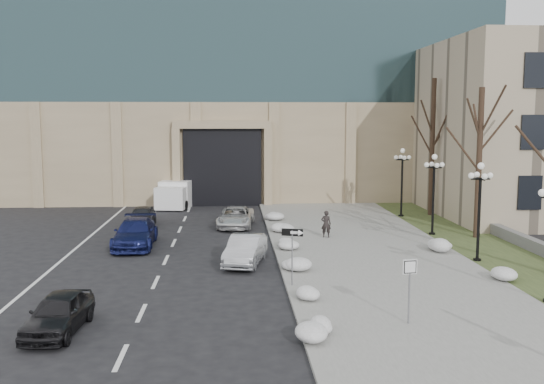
{
  "coord_description": "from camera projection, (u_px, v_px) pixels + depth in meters",
  "views": [
    {
      "loc": [
        -3.28,
        -14.87,
        6.84
      ],
      "look_at": [
        -1.48,
        12.15,
        3.5
      ],
      "focal_mm": 40.0,
      "sensor_mm": 36.0,
      "label": 1
    }
  ],
  "objects": [
    {
      "name": "ground",
      "position": [
        360.0,
        381.0,
        15.78
      ],
      "size": [
        160.0,
        160.0,
        0.0
      ],
      "primitive_type": "plane",
      "color": "black",
      "rests_on": "ground"
    },
    {
      "name": "sidewalk",
      "position": [
        370.0,
        256.0,
        29.87
      ],
      "size": [
        9.0,
        40.0,
        0.12
      ],
      "primitive_type": "cube",
      "color": "gray",
      "rests_on": "ground"
    },
    {
      "name": "curb",
      "position": [
        279.0,
        257.0,
        29.57
      ],
      "size": [
        0.3,
        40.0,
        0.14
      ],
      "primitive_type": "cube",
      "color": "gray",
      "rests_on": "ground"
    },
    {
      "name": "grass_strip",
      "position": [
        498.0,
        254.0,
        30.3
      ],
      "size": [
        4.0,
        40.0,
        0.1
      ],
      "primitive_type": "cube",
      "color": "#364522",
      "rests_on": "ground"
    },
    {
      "name": "stone_wall",
      "position": [
        518.0,
        240.0,
        32.38
      ],
      "size": [
        0.5,
        30.0,
        0.7
      ],
      "primitive_type": "cube",
      "color": "slate",
      "rests_on": "ground"
    },
    {
      "name": "car_a",
      "position": [
        58.0,
        313.0,
        19.32
      ],
      "size": [
        1.78,
        3.83,
        1.27
      ],
      "primitive_type": "imported",
      "rotation": [
        0.0,
        0.0,
        -0.08
      ],
      "color": "black",
      "rests_on": "ground"
    },
    {
      "name": "car_b",
      "position": [
        245.0,
        250.0,
        28.35
      ],
      "size": [
        2.29,
        4.34,
        1.36
      ],
      "primitive_type": "imported",
      "rotation": [
        0.0,
        0.0,
        -0.22
      ],
      "color": "#B4B6BC",
      "rests_on": "ground"
    },
    {
      "name": "car_c",
      "position": [
        135.0,
        233.0,
        32.14
      ],
      "size": [
        2.17,
        5.1,
        1.47
      ],
      "primitive_type": "imported",
      "rotation": [
        0.0,
        0.0,
        0.02
      ],
      "color": "navy",
      "rests_on": "ground"
    },
    {
      "name": "car_d",
      "position": [
        236.0,
        217.0,
        37.98
      ],
      "size": [
        2.55,
        4.72,
        1.26
      ],
      "primitive_type": "imported",
      "rotation": [
        0.0,
        0.0,
        -0.11
      ],
      "color": "silver",
      "rests_on": "ground"
    },
    {
      "name": "car_e",
      "position": [
        142.0,
        216.0,
        38.2
      ],
      "size": [
        1.56,
        3.78,
        1.28
      ],
      "primitive_type": "imported",
      "rotation": [
        0.0,
        0.0,
        0.01
      ],
      "color": "#28292D",
      "rests_on": "ground"
    },
    {
      "name": "pedestrian",
      "position": [
        326.0,
        224.0,
        34.07
      ],
      "size": [
        0.62,
        0.47,
        1.52
      ],
      "primitive_type": "imported",
      "rotation": [
        0.0,
        0.0,
        2.93
      ],
      "color": "black",
      "rests_on": "sidewalk"
    },
    {
      "name": "box_truck",
      "position": [
        179.0,
        193.0,
        47.2
      ],
      "size": [
        3.15,
        6.68,
        2.04
      ],
      "rotation": [
        0.0,
        0.0,
        -0.15
      ],
      "color": "white",
      "rests_on": "ground"
    },
    {
      "name": "one_way_sign",
      "position": [
        296.0,
        240.0,
        24.07
      ],
      "size": [
        0.89,
        0.45,
        2.44
      ],
      "rotation": [
        0.0,
        0.0,
        -0.33
      ],
      "color": "slate",
      "rests_on": "ground"
    },
    {
      "name": "keep_sign",
      "position": [
        410.0,
        278.0,
        19.69
      ],
      "size": [
        0.49,
        0.1,
        2.26
      ],
      "rotation": [
        0.0,
        0.0,
        0.11
      ],
      "color": "slate",
      "rests_on": "ground"
    },
    {
      "name": "snow_clump_b",
      "position": [
        323.0,
        332.0,
        18.55
      ],
      "size": [
        1.1,
        1.6,
        0.36
      ],
      "primitive_type": "ellipsoid",
      "color": "white",
      "rests_on": "sidewalk"
    },
    {
      "name": "snow_clump_c",
      "position": [
        300.0,
        293.0,
        22.69
      ],
      "size": [
        1.1,
        1.6,
        0.36
      ],
      "primitive_type": "ellipsoid",
      "color": "white",
      "rests_on": "sidewalk"
    },
    {
      "name": "snow_clump_d",
      "position": [
        291.0,
        264.0,
        27.11
      ],
      "size": [
        1.1,
        1.6,
        0.36
      ],
      "primitive_type": "ellipsoid",
      "color": "white",
      "rests_on": "sidewalk"
    },
    {
      "name": "snow_clump_e",
      "position": [
        289.0,
        244.0,
        31.39
      ],
      "size": [
        1.1,
        1.6,
        0.36
      ],
      "primitive_type": "ellipsoid",
      "color": "white",
      "rests_on": "sidewalk"
    },
    {
      "name": "snow_clump_f",
      "position": [
        282.0,
        228.0,
        36.05
      ],
      "size": [
        1.1,
        1.6,
        0.36
      ],
      "primitive_type": "ellipsoid",
      "color": "white",
      "rests_on": "sidewalk"
    },
    {
      "name": "snow_clump_g",
      "position": [
        269.0,
        216.0,
        40.29
      ],
      "size": [
        1.1,
        1.6,
        0.36
      ],
      "primitive_type": "ellipsoid",
      "color": "white",
      "rests_on": "sidewalk"
    },
    {
      "name": "snow_clump_i",
      "position": [
        494.0,
        273.0,
        25.55
      ],
      "size": [
        1.1,
        1.6,
        0.36
      ],
      "primitive_type": "ellipsoid",
      "color": "white",
      "rests_on": "sidewalk"
    },
    {
      "name": "snow_clump_j",
      "position": [
        442.0,
        247.0,
        30.75
      ],
      "size": [
        1.1,
        1.6,
        0.36
      ],
      "primitive_type": "ellipsoid",
      "color": "white",
      "rests_on": "sidewalk"
    },
    {
      "name": "lamppost_b",
      "position": [
        480.0,
        198.0,
        28.33
      ],
      "size": [
        1.18,
        1.18,
        4.76
      ],
      "color": "black",
      "rests_on": "ground"
    },
    {
      "name": "lamppost_c",
      "position": [
        434.0,
        183.0,
        34.77
      ],
      "size": [
        1.18,
        1.18,
        4.76
      ],
      "color": "black",
      "rests_on": "ground"
    },
    {
      "name": "lamppost_d",
      "position": [
        402.0,
        173.0,
        41.21
      ],
      "size": [
        1.18,
        1.18,
        4.76
      ],
      "color": "black",
      "rests_on": "ground"
    },
    {
      "name": "tree_mid",
      "position": [
        480.0,
        142.0,
        33.63
      ],
      "size": [
        3.2,
        3.2,
        8.5
      ],
      "color": "black",
      "rests_on": "ground"
    },
    {
      "name": "tree_far",
      "position": [
        433.0,
        128.0,
        41.47
      ],
      "size": [
        3.2,
        3.2,
        9.5
      ],
      "color": "black",
      "rests_on": "ground"
    }
  ]
}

